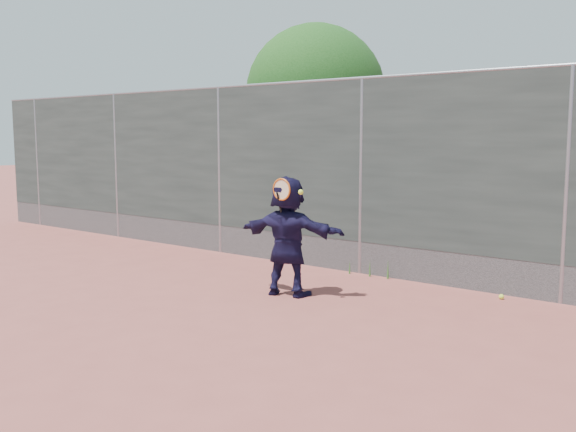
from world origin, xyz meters
The scene contains 7 objects.
ground centered at (0.00, 0.00, 0.00)m, with size 80.00×80.00×0.00m, color #9E4C42.
player centered at (-0.04, 1.71, 0.81)m, with size 1.49×0.48×1.61m, color black.
ball_ground centered at (2.33, 3.24, 0.03)m, with size 0.07×0.07×0.07m, color #D7F636.
fence centered at (0.00, 3.50, 1.58)m, with size 20.00×0.06×3.03m.
swing_action centered at (0.04, 1.51, 1.43)m, with size 0.50×0.14×0.51m.
tree_left centered at (-2.85, 6.55, 2.94)m, with size 3.15×3.00×4.53m.
weed_clump centered at (0.29, 3.38, 0.13)m, with size 0.68×0.07×0.30m.
Camera 1 is at (5.14, -4.97, 2.13)m, focal length 40.00 mm.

